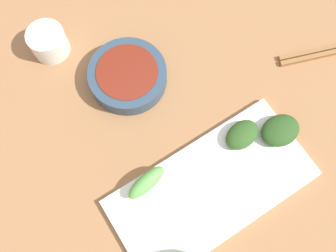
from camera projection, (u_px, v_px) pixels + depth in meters
name	position (u px, v px, depth m)	size (l,w,h in m)	color
tabletop	(174.00, 157.00, 0.62)	(2.10, 2.10, 0.02)	#9B6D44
sauce_bowl	(128.00, 76.00, 0.64)	(0.13, 0.13, 0.03)	#2F465B
serving_plate	(212.00, 188.00, 0.59)	(0.15, 0.32, 0.01)	white
broccoli_leafy_0	(280.00, 130.00, 0.60)	(0.05, 0.07, 0.03)	#284D1E
broccoli_leafy_1	(242.00, 135.00, 0.60)	(0.04, 0.06, 0.02)	#2C531F
broccoli_stalk_2	(146.00, 182.00, 0.57)	(0.03, 0.07, 0.03)	#5FA94D
tea_cup	(48.00, 42.00, 0.65)	(0.07, 0.07, 0.05)	white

